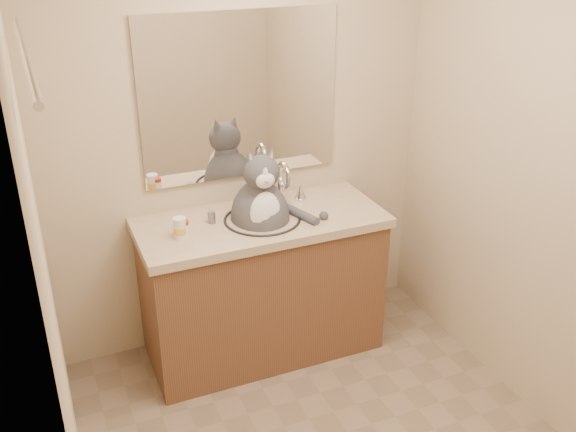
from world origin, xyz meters
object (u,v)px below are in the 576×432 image
at_px(pill_bottle_redcap, 184,228).
at_px(pill_bottle_orange, 180,228).
at_px(cat, 261,212).
at_px(grey_canister, 212,217).

bearing_deg(pill_bottle_redcap, pill_bottle_orange, -156.81).
distance_m(cat, pill_bottle_redcap, 0.43).
bearing_deg(pill_bottle_orange, grey_canister, 28.62).
bearing_deg(pill_bottle_redcap, grey_canister, 29.29).
xyz_separation_m(cat, pill_bottle_redcap, (-0.43, -0.04, 0.00)).
bearing_deg(cat, grey_canister, 172.85).
xyz_separation_m(pill_bottle_redcap, pill_bottle_orange, (-0.02, -0.01, 0.01)).
relative_size(cat, grey_canister, 9.43).
relative_size(pill_bottle_orange, grey_canister, 1.69).
height_order(pill_bottle_redcap, grey_canister, pill_bottle_redcap).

